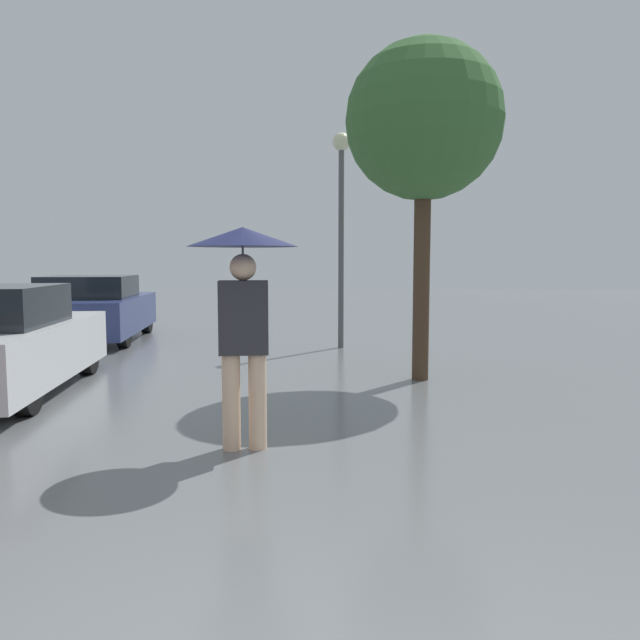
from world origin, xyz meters
TOP-DOWN VIEW (x-y plane):
  - pedestrian at (-0.09, 3.56)m, footprint 0.92×0.92m
  - parked_car_farthest at (-3.28, 11.21)m, footprint 1.89×3.89m
  - tree at (2.22, 6.47)m, footprint 2.07×2.07m
  - street_lamp at (1.56, 9.66)m, footprint 0.33×0.33m

SIDE VIEW (x-z plane):
  - parked_car_farthest at x=-3.28m, z-range -0.03..1.28m
  - pedestrian at x=-0.09m, z-range 0.47..2.35m
  - street_lamp at x=1.56m, z-range 0.78..4.68m
  - tree at x=2.22m, z-range 1.17..5.63m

